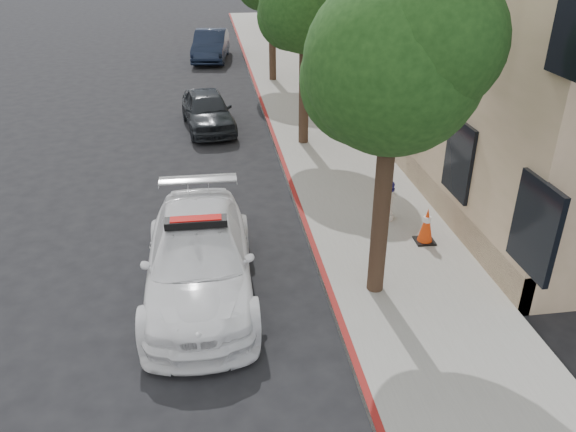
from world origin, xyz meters
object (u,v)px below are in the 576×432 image
at_px(parked_car_far, 211,45).
at_px(fire_hydrant, 387,200).
at_px(police_car, 199,259).
at_px(traffic_cone, 426,225).
at_px(parked_car_mid, 207,110).

bearing_deg(parked_car_far, fire_hydrant, -72.05).
relative_size(police_car, traffic_cone, 6.20).
bearing_deg(parked_car_mid, fire_hydrant, -70.02).
relative_size(parked_car_mid, parked_car_far, 0.85).
xyz_separation_m(police_car, parked_car_far, (0.64, 20.49, 0.02)).
height_order(parked_car_mid, fire_hydrant, parked_car_mid).
height_order(police_car, traffic_cone, police_car).
bearing_deg(parked_car_far, police_car, -84.78).
relative_size(parked_car_far, fire_hydrant, 4.62).
relative_size(police_car, fire_hydrant, 5.10).
bearing_deg(police_car, traffic_cone, 11.72).
bearing_deg(fire_hydrant, traffic_cone, -75.20).
xyz_separation_m(fire_hydrant, traffic_cone, (0.51, -1.14, -0.08)).
distance_m(police_car, fire_hydrant, 4.68).
distance_m(parked_car_mid, parked_car_far, 10.91).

